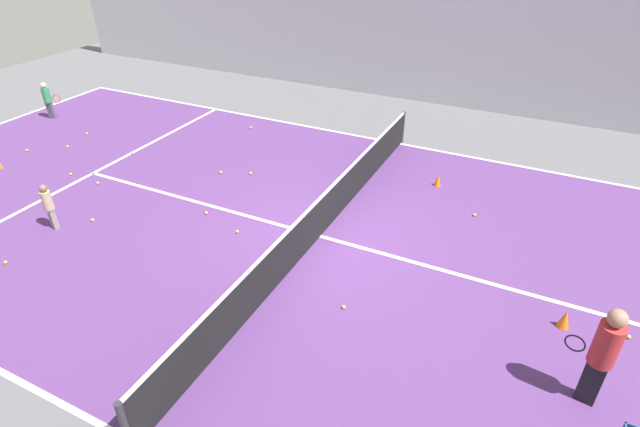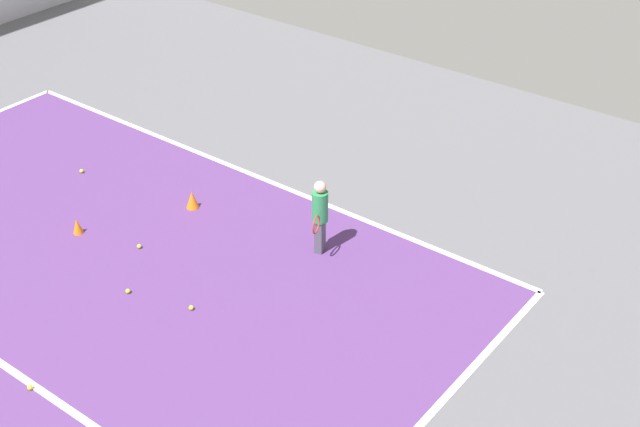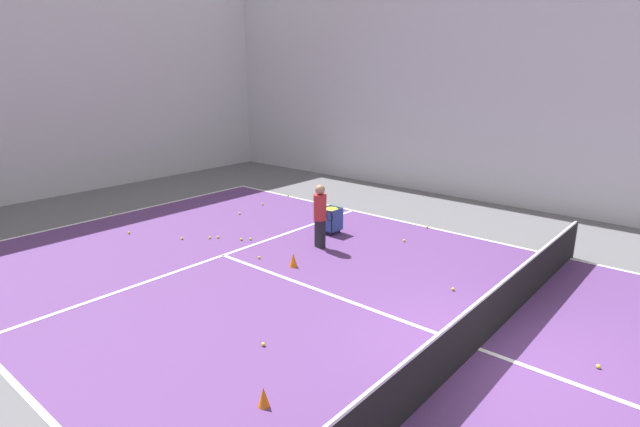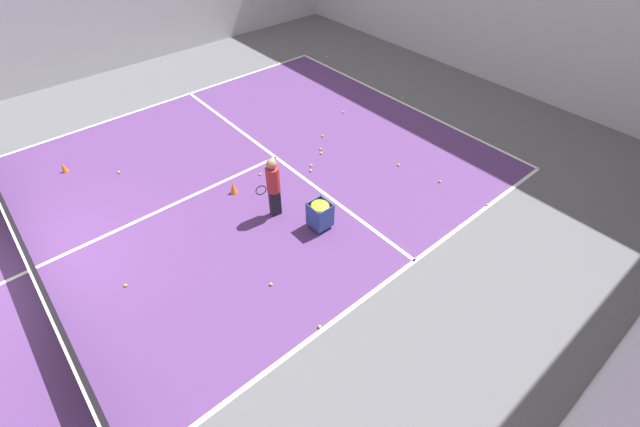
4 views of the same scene
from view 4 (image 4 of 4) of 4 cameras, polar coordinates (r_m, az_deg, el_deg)
The scene contains 28 objects.
ground_plane at distance 11.94m, azimuth -33.72°, elevation -6.07°, with size 37.01×37.01×0.00m, color #5B5B60.
court_playing_area at distance 11.94m, azimuth -33.72°, elevation -6.07°, with size 11.09×24.95×0.00m.
line_baseline_far at distance 16.64m, azimuth 10.42°, elevation 14.55°, with size 11.09×0.10×0.00m, color white.
line_service_far at distance 13.34m, azimuth -5.92°, elevation 7.47°, with size 11.09×0.10×0.00m, color white.
line_centre_service at distance 11.93m, azimuth -33.73°, elevation -6.06°, with size 0.10×13.72×0.00m, color white.
tennis_net at distance 11.62m, azimuth -34.66°, elevation -4.37°, with size 11.39×0.10×0.98m.
coach_at_net at distance 10.69m, azimuth -6.27°, elevation 3.95°, with size 0.41×0.70×1.73m.
ball_cart at distance 10.53m, azimuth 0.00°, elevation 0.35°, with size 0.52×0.50×0.78m.
training_cone_2 at distance 14.66m, azimuth -31.00°, elevation 5.31°, with size 0.17×0.17×0.31m, color orange.
training_cone_3 at distance 12.04m, azimuth -11.50°, elevation 3.39°, with size 0.20×0.20×0.35m, color orange.
tennis_ball_1 at distance 19.51m, azimuth -5.55°, elevation 19.40°, with size 0.07×0.07×0.07m, color yellow.
tennis_ball_2 at distance 19.16m, azimuth 0.96°, elevation 19.13°, with size 0.07×0.07×0.07m, color yellow.
tennis_ball_3 at distance 12.66m, azimuth -1.24°, elevation 5.74°, with size 0.07×0.07×0.07m, color yellow.
tennis_ball_4 at distance 13.11m, azimuth 10.43°, elevation 6.41°, with size 0.07×0.07×0.07m, color yellow.
tennis_ball_5 at distance 15.61m, azimuth 3.15°, elevation 13.36°, with size 0.07×0.07×0.07m, color yellow.
tennis_ball_7 at distance 13.59m, azimuth 0.08°, elevation 8.61°, with size 0.07×0.07×0.07m, color yellow.
tennis_ball_8 at distance 12.64m, azimuth -7.97°, elevation 5.21°, with size 0.07×0.07×0.07m, color yellow.
tennis_ball_9 at distance 13.92m, azimuth -25.25°, elevation 5.02°, with size 0.07×0.07×0.07m, color yellow.
tennis_ball_10 at distance 8.98m, azimuth -0.06°, elevation -14.83°, with size 0.07×0.07×0.07m, color yellow.
tennis_ball_15 at distance 19.99m, azimuth 0.99°, elevation 20.15°, with size 0.07×0.07×0.07m, color yellow.
tennis_ball_17 at distance 13.40m, azimuth 0.13°, elevation 8.05°, with size 0.07×0.07×0.07m, color yellow.
tennis_ball_22 at distance 16.78m, azimuth 10.97°, elevation 14.83°, with size 0.07×0.07×0.07m, color yellow.
tennis_ball_24 at distance 10.51m, azimuth -24.49°, elevation -8.70°, with size 0.07×0.07×0.07m, color yellow.
tennis_ball_25 at distance 9.67m, azimuth -6.55°, elevation -9.34°, with size 0.07×0.07×0.07m, color yellow.
tennis_ball_26 at distance 12.31m, azimuth 21.41°, elevation 1.09°, with size 0.07×0.07×0.07m, color yellow.
tennis_ball_28 at distance 14.23m, azimuth 0.30°, elevation 10.32°, with size 0.07×0.07×0.07m, color yellow.
tennis_ball_29 at distance 12.72m, azimuth 15.70°, elevation 4.15°, with size 0.07×0.07×0.07m, color yellow.
tennis_ball_32 at distance 12.87m, azimuth -1.19°, elevation 6.43°, with size 0.07×0.07×0.07m, color yellow.
Camera 4 is at (9.18, 0.84, 7.58)m, focal length 24.00 mm.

